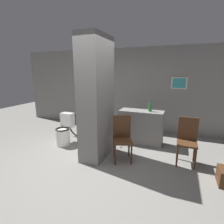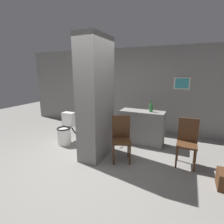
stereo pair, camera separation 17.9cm
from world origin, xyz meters
name	(u,v)px [view 1 (the left image)]	position (x,y,z in m)	size (l,w,h in m)	color
ground_plane	(92,166)	(0.00, 0.00, 0.00)	(14.00, 14.00, 0.00)	gray
wall_back	(129,90)	(0.00, 2.63, 1.30)	(8.00, 0.09, 2.60)	gray
pillar_center	(96,99)	(-0.10, 0.46, 1.30)	(0.49, 0.92, 2.60)	gray
counter_shelf	(141,127)	(0.66, 1.53, 0.44)	(1.13, 0.44, 0.89)	gray
toilet	(64,131)	(-1.21, 0.74, 0.34)	(0.36, 0.52, 0.80)	white
chair_near_pillar	(122,136)	(0.47, 0.50, 0.52)	(0.51, 0.51, 0.96)	#4C2D19
chair_by_doorway	(187,139)	(1.77, 0.86, 0.52)	(0.39, 0.39, 0.96)	#4C2D19
bicycle	(93,127)	(-0.63, 1.29, 0.36)	(1.62, 0.42, 0.74)	black
bottle_tall	(150,107)	(0.87, 1.53, 1.00)	(0.08, 0.08, 0.31)	#267233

